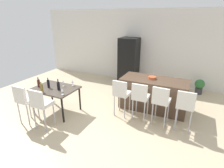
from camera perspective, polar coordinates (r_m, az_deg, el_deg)
name	(u,v)px	position (r m, az deg, el deg)	size (l,w,h in m)	color
ground_plane	(120,117)	(5.10, 2.56, -10.36)	(10.00, 10.00, 0.00)	#C6B28E
back_wall	(152,48)	(7.47, 12.43, 11.16)	(10.00, 0.12, 2.90)	silver
kitchen_island	(153,94)	(5.50, 12.95, -3.08)	(1.90, 0.86, 0.92)	#4C3828
bar_chair_left	(121,92)	(4.88, 2.95, -2.67)	(0.43, 0.43, 1.05)	silver
bar_chair_middle	(140,96)	(4.72, 8.91, -3.74)	(0.40, 0.40, 1.05)	silver
bar_chair_right	(161,100)	(4.62, 15.19, -4.83)	(0.42, 0.42, 1.05)	silver
bar_chair_far	(185,104)	(4.57, 22.16, -5.96)	(0.40, 0.40, 1.05)	silver
dining_table	(55,90)	(5.33, -17.46, -1.90)	(1.20, 0.88, 0.74)	#4C4238
dining_chair_near	(24,99)	(5.02, -25.93, -4.16)	(0.40, 0.40, 1.05)	silver
dining_chair_far	(41,103)	(4.63, -21.62, -5.54)	(0.41, 0.41, 1.05)	silver
wine_bottle_far	(48,84)	(5.34, -19.43, 0.10)	(0.07, 0.07, 0.29)	black
wine_bottle_middle	(39,83)	(5.50, -22.13, 0.24)	(0.08, 0.08, 0.28)	#471E19
wine_bottle_right	(42,88)	(5.09, -21.31, -1.22)	(0.08, 0.08, 0.29)	brown
wine_bottle_corner	(58,86)	(5.09, -16.53, -0.58)	(0.08, 0.08, 0.31)	black
wine_glass_left	(63,82)	(5.34, -15.17, 0.65)	(0.07, 0.07, 0.17)	silver
wine_glass_near	(72,81)	(5.32, -12.41, 0.81)	(0.07, 0.07, 0.17)	silver
wine_glass_end	(62,90)	(4.77, -15.50, -1.83)	(0.07, 0.07, 0.17)	silver
refrigerator	(129,61)	(7.38, 5.32, 7.23)	(0.72, 0.68, 1.84)	black
fruit_bowl	(152,78)	(5.35, 12.57, 1.96)	(0.23, 0.23, 0.07)	#C6512D
potted_plant	(199,86)	(7.13, 25.86, -0.51)	(0.33, 0.33, 0.54)	#38383D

